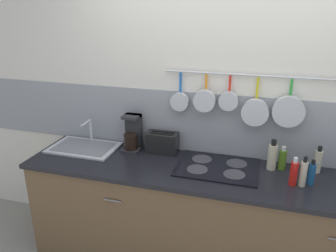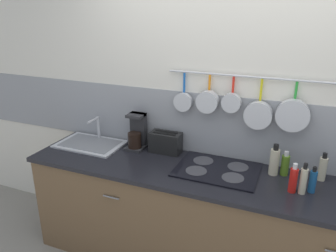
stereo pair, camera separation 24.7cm
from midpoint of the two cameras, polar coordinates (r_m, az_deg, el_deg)
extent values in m
cube|color=silver|center=(2.68, 14.45, 2.72)|extent=(7.20, 0.06, 2.60)
cube|color=gray|center=(2.73, 14.16, -0.31)|extent=(7.20, 0.07, 0.52)
cylinder|color=#B7BABF|center=(2.55, 17.15, 8.13)|extent=(1.31, 0.02, 0.02)
cylinder|color=#1959B2|center=(2.67, 5.53, 7.50)|extent=(0.02, 0.02, 0.16)
cylinder|color=#B7BABF|center=(2.69, 5.27, 4.14)|extent=(0.15, 0.05, 0.15)
cylinder|color=orange|center=(2.61, 9.97, 7.46)|extent=(0.02, 0.02, 0.12)
cylinder|color=#B7BABF|center=(2.61, 9.59, 4.15)|extent=(0.18, 0.07, 0.18)
cylinder|color=red|center=(2.58, 14.03, 6.97)|extent=(0.02, 0.02, 0.12)
cylinder|color=#B7BABF|center=(2.59, 13.68, 3.90)|extent=(0.15, 0.05, 0.15)
cylinder|color=gold|center=(2.56, 18.62, 5.95)|extent=(0.02, 0.02, 0.16)
cylinder|color=#B7BABF|center=(2.58, 18.10, 1.76)|extent=(0.21, 0.07, 0.21)
cylinder|color=green|center=(2.56, 24.05, 5.69)|extent=(0.02, 0.02, 0.12)
cylinder|color=#B7BABF|center=(2.57, 23.49, 1.65)|extent=(0.24, 0.06, 0.24)
cube|color=brown|center=(2.76, 11.58, -17.06)|extent=(3.13, 0.61, 0.85)
cylinder|color=slate|center=(2.57, -7.17, -12.30)|extent=(0.14, 0.01, 0.01)
cube|color=black|center=(2.52, 12.29, -8.95)|extent=(3.17, 0.65, 0.03)
cube|color=#B7BABF|center=(3.03, -11.14, -3.16)|extent=(0.58, 0.39, 0.01)
cube|color=slate|center=(3.03, -11.15, -2.99)|extent=(0.50, 0.31, 0.00)
cylinder|color=#B7BABF|center=(3.10, -9.81, -0.41)|extent=(0.03, 0.03, 0.23)
cylinder|color=#B7BABF|center=(3.01, -10.70, 0.95)|extent=(0.02, 0.15, 0.02)
cube|color=#262628|center=(2.90, -3.15, -3.79)|extent=(0.16, 0.17, 0.02)
cube|color=#262628|center=(2.89, -2.72, -0.72)|extent=(0.14, 0.06, 0.32)
cylinder|color=black|center=(2.85, -3.37, -2.51)|extent=(0.12, 0.12, 0.13)
cube|color=#262628|center=(2.81, -3.11, 1.81)|extent=(0.14, 0.13, 0.02)
cube|color=black|center=(2.80, 2.10, -2.93)|extent=(0.27, 0.14, 0.18)
cube|color=black|center=(2.75, 1.94, -1.38)|extent=(0.20, 0.03, 0.00)
cube|color=black|center=(2.79, 2.30, -1.04)|extent=(0.20, 0.03, 0.00)
cube|color=black|center=(2.84, -0.57, -1.84)|extent=(0.02, 0.02, 0.02)
cube|color=black|center=(2.58, 11.33, -7.52)|extent=(0.62, 0.47, 0.01)
cylinder|color=#38383D|center=(2.52, 7.77, -7.79)|extent=(0.16, 0.16, 0.00)
cylinder|color=#38383D|center=(2.48, 14.09, -8.80)|extent=(0.16, 0.16, 0.00)
cylinder|color=#38383D|center=(2.68, 8.82, -6.04)|extent=(0.16, 0.16, 0.00)
cylinder|color=#38383D|center=(2.64, 14.75, -6.94)|extent=(0.16, 0.16, 0.00)
cylinder|color=#BFB799|center=(2.60, 20.66, -5.97)|extent=(0.07, 0.07, 0.20)
cylinder|color=black|center=(2.55, 20.99, -3.51)|extent=(0.04, 0.04, 0.04)
cylinder|color=#4C721E|center=(2.63, 22.28, -6.42)|extent=(0.06, 0.06, 0.16)
cylinder|color=beige|center=(2.59, 22.56, -4.54)|extent=(0.03, 0.03, 0.03)
cylinder|color=red|center=(2.42, 23.77, -8.74)|extent=(0.05, 0.05, 0.17)
cylinder|color=beige|center=(2.38, 24.13, -6.50)|extent=(0.03, 0.03, 0.04)
cylinder|color=#BFB799|center=(2.43, 25.26, -8.76)|extent=(0.05, 0.05, 0.18)
cylinder|color=black|center=(2.38, 25.66, -6.38)|extent=(0.03, 0.03, 0.04)
cylinder|color=navy|center=(2.48, 26.57, -8.76)|extent=(0.05, 0.05, 0.15)
cylinder|color=black|center=(2.44, 26.91, -6.81)|extent=(0.03, 0.03, 0.03)
cylinder|color=#BFB799|center=(2.67, 27.78, -6.71)|extent=(0.06, 0.06, 0.17)
cylinder|color=black|center=(2.62, 28.15, -4.64)|extent=(0.03, 0.03, 0.04)
camera|label=1|loc=(0.12, -87.14, 1.05)|focal=35.00mm
camera|label=2|loc=(0.12, 92.86, -1.05)|focal=35.00mm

